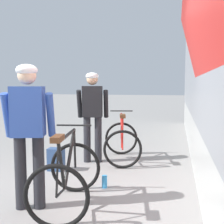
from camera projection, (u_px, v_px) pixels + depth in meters
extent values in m
plane|color=gray|center=(70.00, 200.00, 3.57)|extent=(80.00, 80.00, 0.00)
cube|color=red|center=(206.00, 57.00, 2.71)|extent=(0.47, 3.88, 1.65)
cylinder|color=#232328|center=(21.00, 173.00, 3.30)|extent=(0.14, 0.14, 0.90)
cylinder|color=#232328|center=(39.00, 172.00, 3.31)|extent=(0.14, 0.14, 0.90)
cube|color=#2D4C9E|center=(28.00, 111.00, 3.23)|extent=(0.43, 0.34, 0.60)
cylinder|color=#2D4C9E|center=(7.00, 115.00, 3.26)|extent=(0.16, 0.27, 0.56)
cylinder|color=#2D4C9E|center=(51.00, 115.00, 3.29)|extent=(0.16, 0.27, 0.56)
sphere|color=beige|center=(27.00, 75.00, 3.19)|extent=(0.22, 0.22, 0.22)
ellipsoid|color=white|center=(27.00, 70.00, 3.18)|extent=(0.32, 0.34, 0.14)
cylinder|color=#232328|center=(87.00, 139.00, 5.33)|extent=(0.14, 0.14, 0.90)
cylinder|color=#232328|center=(98.00, 140.00, 5.32)|extent=(0.14, 0.14, 0.90)
cube|color=black|center=(92.00, 102.00, 5.25)|extent=(0.42, 0.31, 0.60)
cylinder|color=black|center=(79.00, 104.00, 5.31)|extent=(0.14, 0.27, 0.56)
cylinder|color=black|center=(106.00, 104.00, 5.29)|extent=(0.14, 0.27, 0.56)
sphere|color=tan|center=(92.00, 79.00, 5.21)|extent=(0.22, 0.22, 0.22)
ellipsoid|color=white|center=(92.00, 76.00, 5.20)|extent=(0.30, 0.32, 0.14)
torus|color=black|center=(75.00, 167.00, 3.82)|extent=(0.71, 0.17, 0.71)
torus|color=black|center=(56.00, 197.00, 2.81)|extent=(0.71, 0.17, 0.71)
cylinder|color=black|center=(70.00, 157.00, 3.45)|extent=(0.16, 0.64, 0.63)
cylinder|color=black|center=(67.00, 135.00, 3.30)|extent=(0.19, 0.84, 0.04)
cylinder|color=black|center=(62.00, 167.00, 3.02)|extent=(0.09, 0.28, 0.62)
cylinder|color=black|center=(61.00, 193.00, 2.99)|extent=(0.09, 0.36, 0.08)
cylinder|color=black|center=(57.00, 169.00, 2.84)|extent=(0.05, 0.15, 0.56)
cylinder|color=black|center=(75.00, 149.00, 3.77)|extent=(0.05, 0.09, 0.55)
cylinder|color=black|center=(74.00, 125.00, 3.71)|extent=(0.48, 0.11, 0.02)
cube|color=#4C2D19|center=(57.00, 138.00, 2.84)|extent=(0.14, 0.25, 0.06)
torus|color=black|center=(121.00, 138.00, 5.92)|extent=(0.70, 0.21, 0.71)
torus|color=black|center=(123.00, 149.00, 4.90)|extent=(0.70, 0.21, 0.71)
cylinder|color=red|center=(122.00, 130.00, 5.54)|extent=(0.19, 0.64, 0.63)
cylinder|color=red|center=(122.00, 116.00, 5.39)|extent=(0.23, 0.84, 0.04)
cylinder|color=red|center=(122.00, 134.00, 5.11)|extent=(0.10, 0.28, 0.62)
cylinder|color=red|center=(122.00, 149.00, 5.08)|extent=(0.11, 0.36, 0.08)
cylinder|color=red|center=(123.00, 134.00, 4.93)|extent=(0.06, 0.15, 0.56)
cylinder|color=red|center=(121.00, 126.00, 5.86)|extent=(0.05, 0.09, 0.55)
cylinder|color=black|center=(121.00, 111.00, 5.81)|extent=(0.47, 0.13, 0.02)
cube|color=#4C2D19|center=(123.00, 116.00, 4.93)|extent=(0.15, 0.26, 0.06)
cube|color=navy|center=(56.00, 159.00, 4.81)|extent=(0.29, 0.19, 0.40)
cylinder|color=#338CCC|center=(105.00, 182.00, 4.00)|extent=(0.08, 0.08, 0.18)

